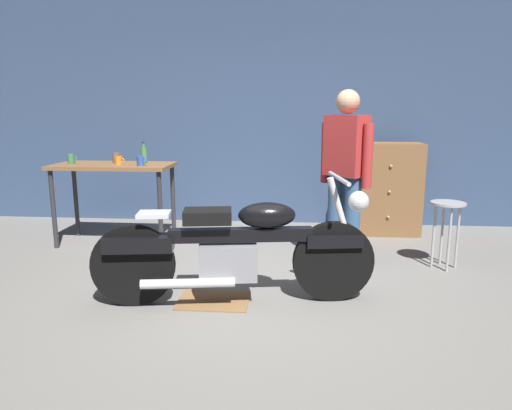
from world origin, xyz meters
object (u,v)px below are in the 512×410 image
mug_green_speckled (71,159)px  mug_blue_enamel (141,161)px  motorcycle (237,247)px  bottle (144,155)px  mug_brown_stoneware (116,158)px  wooden_dresser (386,189)px  mug_orange_travel (119,161)px  shop_stool (447,217)px  person_standing (345,171)px

mug_green_speckled → mug_blue_enamel: 0.84m
motorcycle → bottle: bottle is taller
mug_brown_stoneware → bottle: bearing=-11.1°
mug_blue_enamel → bottle: size_ratio=0.47×
wooden_dresser → mug_brown_stoneware: (-3.10, -0.62, 0.41)m
wooden_dresser → mug_brown_stoneware: wooden_dresser is taller
wooden_dresser → mug_blue_enamel: (-2.74, -0.84, 0.40)m
mug_brown_stoneware → mug_orange_travel: mug_brown_stoneware is taller
motorcycle → mug_orange_travel: 2.12m
mug_brown_stoneware → shop_stool: bearing=-10.7°
mug_blue_enamel → bottle: bottle is taller
shop_stool → mug_brown_stoneware: bearing=169.3°
motorcycle → mug_green_speckled: mug_green_speckled is taller
motorcycle → wooden_dresser: size_ratio=1.98×
wooden_dresser → mug_orange_travel: size_ratio=10.36×
motorcycle → mug_brown_stoneware: (-1.57, 1.64, 0.51)m
person_standing → bottle: size_ratio=6.93×
wooden_dresser → mug_blue_enamel: wooden_dresser is taller
person_standing → mug_brown_stoneware: bearing=28.1°
motorcycle → mug_brown_stoneware: bearing=125.2°
wooden_dresser → mug_blue_enamel: 2.89m
mug_brown_stoneware → mug_orange_travel: 0.21m
motorcycle → mug_green_speckled: 2.60m
wooden_dresser → mug_orange_travel: 3.13m
shop_stool → mug_green_speckled: size_ratio=5.92×
wooden_dresser → mug_brown_stoneware: bearing=-168.7°
mug_orange_travel → mug_blue_enamel: bearing=-8.0°
motorcycle → mug_blue_enamel: 1.93m
mug_green_speckled → mug_orange_travel: bearing=-7.6°
person_standing → bottle: 2.21m
person_standing → mug_brown_stoneware: size_ratio=14.49×
person_standing → bottle: bearing=27.5°
wooden_dresser → mug_green_speckled: (-3.57, -0.73, 0.40)m
wooden_dresser → mug_green_speckled: wooden_dresser is taller
motorcycle → mug_brown_stoneware: mug_brown_stoneware is taller
mug_orange_travel → mug_brown_stoneware: bearing=118.0°
mug_orange_travel → motorcycle: bearing=-44.7°
mug_orange_travel → mug_green_speckled: size_ratio=0.98×
mug_brown_stoneware → mug_green_speckled: (-0.47, -0.11, -0.00)m
mug_blue_enamel → wooden_dresser: bearing=17.0°
shop_stool → mug_blue_enamel: mug_blue_enamel is taller
wooden_dresser → mug_blue_enamel: size_ratio=9.78×
wooden_dresser → motorcycle: bearing=-124.2°
mug_brown_stoneware → bottle: 0.35m
motorcycle → shop_stool: motorcycle is taller
wooden_dresser → mug_orange_travel: (-3.00, -0.80, 0.40)m
motorcycle → mug_blue_enamel: mug_blue_enamel is taller
shop_stool → mug_green_speckled: mug_green_speckled is taller
shop_stool → mug_orange_travel: mug_orange_travel is taller
mug_green_speckled → mug_blue_enamel: mug_green_speckled is taller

